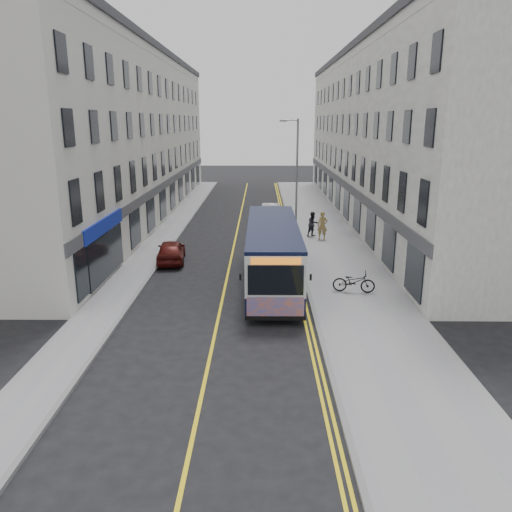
{
  "coord_description": "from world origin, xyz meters",
  "views": [
    {
      "loc": [
        1.74,
        -20.91,
        7.89
      ],
      "look_at": [
        1.52,
        2.15,
        1.6
      ],
      "focal_mm": 35.0,
      "sensor_mm": 36.0,
      "label": 1
    }
  ],
  "objects_px": {
    "pedestrian_far": "(313,224)",
    "streetlamp": "(296,173)",
    "bicycle": "(354,282)",
    "car_maroon": "(171,251)",
    "city_bus": "(273,252)",
    "pedestrian_near": "(322,226)",
    "car_white": "(270,212)"
  },
  "relations": [
    {
      "from": "streetlamp",
      "to": "city_bus",
      "type": "bearing_deg",
      "value": -99.18
    },
    {
      "from": "bicycle",
      "to": "pedestrian_near",
      "type": "xyz_separation_m",
      "value": [
        -0.2,
        10.71,
        0.43
      ]
    },
    {
      "from": "streetlamp",
      "to": "city_bus",
      "type": "distance_m",
      "value": 11.88
    },
    {
      "from": "pedestrian_near",
      "to": "car_white",
      "type": "bearing_deg",
      "value": 126.58
    },
    {
      "from": "streetlamp",
      "to": "pedestrian_near",
      "type": "xyz_separation_m",
      "value": [
        1.72,
        -2.08,
        -3.32
      ]
    },
    {
      "from": "bicycle",
      "to": "car_maroon",
      "type": "bearing_deg",
      "value": 69.23
    },
    {
      "from": "streetlamp",
      "to": "bicycle",
      "type": "relative_size",
      "value": 4.11
    },
    {
      "from": "streetlamp",
      "to": "car_maroon",
      "type": "height_order",
      "value": "streetlamp"
    },
    {
      "from": "pedestrian_far",
      "to": "car_maroon",
      "type": "distance_m",
      "value": 10.67
    },
    {
      "from": "car_white",
      "to": "car_maroon",
      "type": "height_order",
      "value": "car_maroon"
    },
    {
      "from": "bicycle",
      "to": "car_maroon",
      "type": "height_order",
      "value": "car_maroon"
    },
    {
      "from": "city_bus",
      "to": "bicycle",
      "type": "height_order",
      "value": "city_bus"
    },
    {
      "from": "pedestrian_near",
      "to": "bicycle",
      "type": "bearing_deg",
      "value": -76.89
    },
    {
      "from": "pedestrian_far",
      "to": "streetlamp",
      "type": "bearing_deg",
      "value": 102.85
    },
    {
      "from": "bicycle",
      "to": "pedestrian_far",
      "type": "bearing_deg",
      "value": 13.0
    },
    {
      "from": "city_bus",
      "to": "pedestrian_far",
      "type": "height_order",
      "value": "city_bus"
    },
    {
      "from": "pedestrian_far",
      "to": "car_white",
      "type": "height_order",
      "value": "pedestrian_far"
    },
    {
      "from": "city_bus",
      "to": "bicycle",
      "type": "bearing_deg",
      "value": -20.08
    },
    {
      "from": "bicycle",
      "to": "streetlamp",
      "type": "bearing_deg",
      "value": 17.87
    },
    {
      "from": "streetlamp",
      "to": "pedestrian_near",
      "type": "height_order",
      "value": "streetlamp"
    },
    {
      "from": "streetlamp",
      "to": "city_bus",
      "type": "relative_size",
      "value": 0.76
    },
    {
      "from": "city_bus",
      "to": "pedestrian_far",
      "type": "bearing_deg",
      "value": 73.54
    },
    {
      "from": "bicycle",
      "to": "car_maroon",
      "type": "distance_m",
      "value": 10.97
    },
    {
      "from": "pedestrian_near",
      "to": "car_maroon",
      "type": "bearing_deg",
      "value": -138.67
    },
    {
      "from": "city_bus",
      "to": "pedestrian_near",
      "type": "xyz_separation_m",
      "value": [
        3.57,
        9.34,
        -0.61
      ]
    },
    {
      "from": "bicycle",
      "to": "car_white",
      "type": "height_order",
      "value": "car_white"
    },
    {
      "from": "pedestrian_near",
      "to": "car_maroon",
      "type": "relative_size",
      "value": 0.5
    },
    {
      "from": "streetlamp",
      "to": "pedestrian_near",
      "type": "relative_size",
      "value": 4.24
    },
    {
      "from": "pedestrian_far",
      "to": "car_maroon",
      "type": "xyz_separation_m",
      "value": [
        -8.75,
        -6.1,
        -0.33
      ]
    },
    {
      "from": "streetlamp",
      "to": "car_white",
      "type": "bearing_deg",
      "value": 107.35
    },
    {
      "from": "car_white",
      "to": "bicycle",
      "type": "bearing_deg",
      "value": -72.74
    },
    {
      "from": "streetlamp",
      "to": "pedestrian_far",
      "type": "distance_m",
      "value": 3.79
    }
  ]
}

